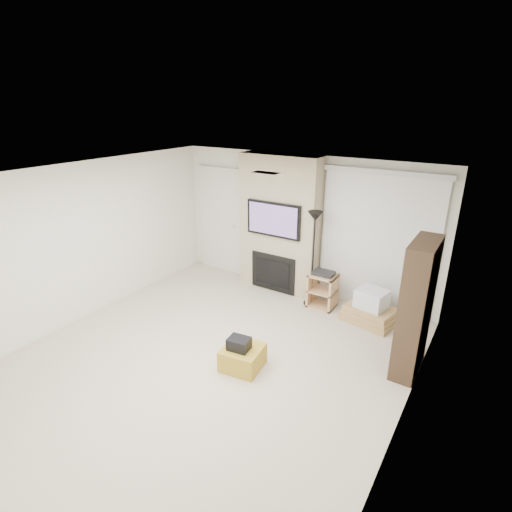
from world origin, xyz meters
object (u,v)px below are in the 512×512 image
Objects in this scene: bookshelf at (416,308)px; av_stand at (323,288)px; box_stack at (371,309)px; ottoman at (243,357)px; floor_lamp at (314,233)px.

av_stand is at bearing 149.48° from bookshelf.
av_stand is 0.87m from box_stack.
av_stand is at bearing 177.61° from box_stack.
av_stand is 0.37× the size of bookshelf.
bookshelf is at bearing -30.52° from av_stand.
ottoman is at bearing -116.59° from box_stack.
av_stand is 0.72× the size of box_stack.
box_stack is at bearing 130.40° from bookshelf.
ottoman is 0.28× the size of bookshelf.
bookshelf is (1.86, -0.95, -0.42)m from floor_lamp.
av_stand is 2.01m from bookshelf.
bookshelf reaches higher than floor_lamp.
floor_lamp is at bearing 152.94° from bookshelf.
box_stack reaches higher than ottoman.
bookshelf is at bearing -27.06° from floor_lamp.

